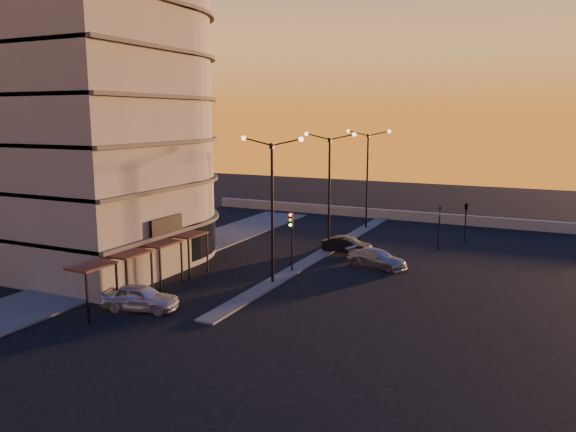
{
  "coord_description": "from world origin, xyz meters",
  "views": [
    {
      "loc": [
        16.0,
        -31.37,
        10.72
      ],
      "look_at": [
        -1.04,
        4.55,
        3.65
      ],
      "focal_mm": 35.0,
      "sensor_mm": 36.0,
      "label": 1
    }
  ],
  "objects_px": {
    "streetlamp_mid": "(329,182)",
    "car_sedan": "(347,245)",
    "traffic_light_main": "(291,232)",
    "car_hatchback": "(140,297)",
    "car_wagon": "(377,258)"
  },
  "relations": [
    {
      "from": "traffic_light_main",
      "to": "car_sedan",
      "type": "height_order",
      "value": "traffic_light_main"
    },
    {
      "from": "car_hatchback",
      "to": "car_sedan",
      "type": "bearing_deg",
      "value": -33.03
    },
    {
      "from": "car_hatchback",
      "to": "car_wagon",
      "type": "height_order",
      "value": "car_hatchback"
    },
    {
      "from": "car_sedan",
      "to": "car_wagon",
      "type": "bearing_deg",
      "value": -131.08
    },
    {
      "from": "car_sedan",
      "to": "streetlamp_mid",
      "type": "bearing_deg",
      "value": 86.71
    },
    {
      "from": "traffic_light_main",
      "to": "car_hatchback",
      "type": "distance_m",
      "value": 11.65
    },
    {
      "from": "streetlamp_mid",
      "to": "traffic_light_main",
      "type": "bearing_deg",
      "value": -90.0
    },
    {
      "from": "traffic_light_main",
      "to": "car_hatchback",
      "type": "relative_size",
      "value": 0.99
    },
    {
      "from": "car_hatchback",
      "to": "traffic_light_main",
      "type": "bearing_deg",
      "value": -36.77
    },
    {
      "from": "car_hatchback",
      "to": "car_wagon",
      "type": "xyz_separation_m",
      "value": [
        9.4,
        14.5,
        -0.08
      ]
    },
    {
      "from": "streetlamp_mid",
      "to": "car_sedan",
      "type": "relative_size",
      "value": 2.41
    },
    {
      "from": "streetlamp_mid",
      "to": "traffic_light_main",
      "type": "relative_size",
      "value": 2.24
    },
    {
      "from": "traffic_light_main",
      "to": "car_sedan",
      "type": "bearing_deg",
      "value": 77.07
    },
    {
      "from": "traffic_light_main",
      "to": "car_hatchback",
      "type": "xyz_separation_m",
      "value": [
        -4.41,
        -10.57,
        -2.16
      ]
    },
    {
      "from": "streetlamp_mid",
      "to": "car_sedan",
      "type": "distance_m",
      "value": 5.2
    }
  ]
}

